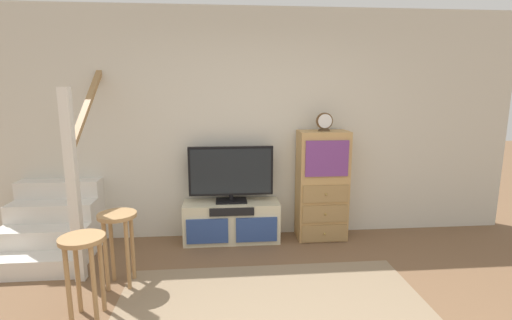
% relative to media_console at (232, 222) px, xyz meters
% --- Properties ---
extents(back_wall, '(6.40, 0.12, 2.70)m').
position_rel_media_console_xyz_m(back_wall, '(0.30, 0.27, 1.11)').
color(back_wall, beige).
rests_on(back_wall, ground_plane).
extents(area_rug, '(2.60, 1.80, 0.01)m').
position_rel_media_console_xyz_m(area_rug, '(0.30, -1.59, -0.23)').
color(area_rug, '#847056').
rests_on(area_rug, ground_plane).
extents(media_console, '(1.12, 0.38, 0.48)m').
position_rel_media_console_xyz_m(media_console, '(0.00, 0.00, 0.00)').
color(media_console, beige).
rests_on(media_console, ground_plane).
extents(television, '(0.98, 0.22, 0.66)m').
position_rel_media_console_xyz_m(television, '(0.00, 0.02, 0.59)').
color(television, black).
rests_on(television, media_console).
extents(side_cabinet, '(0.58, 0.38, 1.30)m').
position_rel_media_console_xyz_m(side_cabinet, '(1.08, 0.01, 0.41)').
color(side_cabinet, tan).
rests_on(side_cabinet, ground_plane).
extents(desk_clock, '(0.19, 0.08, 0.21)m').
position_rel_media_console_xyz_m(desk_clock, '(1.08, -0.00, 1.17)').
color(desk_clock, '#4C3823').
rests_on(desk_clock, side_cabinet).
extents(staircase, '(1.00, 1.36, 2.20)m').
position_rel_media_console_xyz_m(staircase, '(-1.94, 0.01, 0.13)').
color(staircase, silver).
rests_on(staircase, ground_plane).
extents(bar_stool_near, '(0.34, 0.34, 0.68)m').
position_rel_media_console_xyz_m(bar_stool_near, '(-1.17, -1.43, 0.27)').
color(bar_stool_near, '#A37A4C').
rests_on(bar_stool_near, ground_plane).
extents(bar_stool_far, '(0.34, 0.34, 0.69)m').
position_rel_media_console_xyz_m(bar_stool_far, '(-1.04, -0.93, 0.28)').
color(bar_stool_far, '#A37A4C').
rests_on(bar_stool_far, ground_plane).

